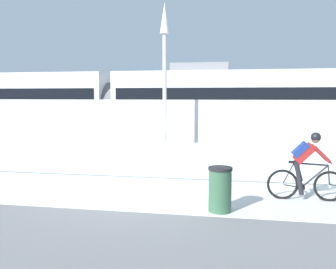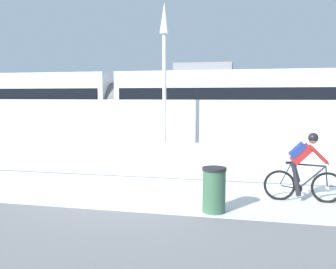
{
  "view_description": "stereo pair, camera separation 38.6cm",
  "coord_description": "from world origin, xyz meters",
  "px_view_note": "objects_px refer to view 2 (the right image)",
  "views": [
    {
      "loc": [
        2.66,
        -8.98,
        2.43
      ],
      "look_at": [
        0.56,
        2.35,
        1.25
      ],
      "focal_mm": 39.84,
      "sensor_mm": 36.0,
      "label": 1
    },
    {
      "loc": [
        3.04,
        -8.91,
        2.43
      ],
      "look_at": [
        0.56,
        2.35,
        1.25
      ],
      "focal_mm": 39.84,
      "sensor_mm": 36.0,
      "label": 2
    }
  ],
  "objects_px": {
    "tram": "(119,109)",
    "trash_bin": "(214,190)",
    "cyclist_on_bike": "(303,168)",
    "lamp_post_antenna": "(164,68)"
  },
  "relations": [
    {
      "from": "tram",
      "to": "trash_bin",
      "type": "bearing_deg",
      "value": -58.15
    },
    {
      "from": "cyclist_on_bike",
      "to": "trash_bin",
      "type": "relative_size",
      "value": 1.84
    },
    {
      "from": "tram",
      "to": "cyclist_on_bike",
      "type": "relative_size",
      "value": 12.75
    },
    {
      "from": "cyclist_on_bike",
      "to": "lamp_post_antenna",
      "type": "bearing_deg",
      "value": 150.3
    },
    {
      "from": "tram",
      "to": "lamp_post_antenna",
      "type": "distance_m",
      "value": 5.85
    },
    {
      "from": "cyclist_on_bike",
      "to": "trash_bin",
      "type": "xyz_separation_m",
      "value": [
        -1.93,
        -1.25,
        -0.32
      ]
    },
    {
      "from": "tram",
      "to": "trash_bin",
      "type": "height_order",
      "value": "tram"
    },
    {
      "from": "lamp_post_antenna",
      "to": "trash_bin",
      "type": "relative_size",
      "value": 5.42
    },
    {
      "from": "tram",
      "to": "trash_bin",
      "type": "relative_size",
      "value": 23.5
    },
    {
      "from": "trash_bin",
      "to": "lamp_post_antenna",
      "type": "bearing_deg",
      "value": 118.51
    }
  ]
}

